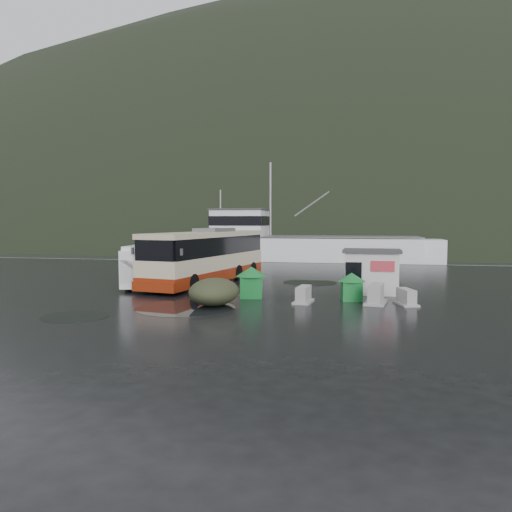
% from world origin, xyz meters
% --- Properties ---
extents(ground, '(160.00, 160.00, 0.00)m').
position_xyz_m(ground, '(0.00, 0.00, 0.00)').
color(ground, black).
rests_on(ground, ground).
extents(harbor_water, '(300.00, 180.00, 0.02)m').
position_xyz_m(harbor_water, '(0.00, 110.00, 0.00)').
color(harbor_water, black).
rests_on(harbor_water, ground).
extents(quay_edge, '(160.00, 0.60, 1.50)m').
position_xyz_m(quay_edge, '(0.00, 20.00, 0.00)').
color(quay_edge, '#999993').
rests_on(quay_edge, ground).
extents(headland, '(780.00, 540.00, 570.00)m').
position_xyz_m(headland, '(10.00, 250.00, 0.00)').
color(headland, black).
rests_on(headland, ground).
extents(coach_bus, '(5.06, 12.14, 3.33)m').
position_xyz_m(coach_bus, '(-2.24, 4.29, 0.00)').
color(coach_bus, beige).
rests_on(coach_bus, ground).
extents(white_van, '(2.66, 6.02, 2.43)m').
position_xyz_m(white_van, '(-4.83, 2.08, 0.00)').
color(white_van, white).
rests_on(white_van, ground).
extents(waste_bin_left, '(1.27, 1.27, 1.53)m').
position_xyz_m(waste_bin_left, '(1.62, -1.00, 0.00)').
color(waste_bin_left, '#136B29').
rests_on(waste_bin_left, ground).
extents(waste_bin_right, '(1.10, 1.10, 1.32)m').
position_xyz_m(waste_bin_right, '(6.43, -0.93, 0.00)').
color(waste_bin_right, '#136B29').
rests_on(waste_bin_right, ground).
extents(dome_tent, '(2.38, 3.20, 1.21)m').
position_xyz_m(dome_tent, '(0.44, -3.45, 0.00)').
color(dome_tent, '#313721').
rests_on(dome_tent, ground).
extents(ticket_kiosk, '(2.98, 2.29, 2.29)m').
position_xyz_m(ticket_kiosk, '(7.42, 1.73, 0.00)').
color(ticket_kiosk, silver).
rests_on(ticket_kiosk, ground).
extents(jersey_barrier_a, '(0.90, 1.58, 0.75)m').
position_xyz_m(jersey_barrier_a, '(4.28, -1.98, 0.00)').
color(jersey_barrier_a, '#999993').
rests_on(jersey_barrier_a, ground).
extents(jersey_barrier_b, '(1.15, 1.89, 0.89)m').
position_xyz_m(jersey_barrier_b, '(7.53, -1.61, 0.00)').
color(jersey_barrier_b, '#999993').
rests_on(jersey_barrier_b, ground).
extents(jersey_barrier_c, '(1.10, 1.58, 0.72)m').
position_xyz_m(jersey_barrier_c, '(8.85, -1.65, 0.00)').
color(jersey_barrier_c, '#999993').
rests_on(jersey_barrier_c, ground).
extents(fishing_trawler, '(28.90, 6.37, 11.55)m').
position_xyz_m(fishing_trawler, '(0.79, 28.27, 0.00)').
color(fishing_trawler, white).
rests_on(fishing_trawler, ground).
extents(puddles, '(10.97, 15.66, 0.01)m').
position_xyz_m(puddles, '(0.04, -2.02, 0.01)').
color(puddles, black).
rests_on(puddles, ground).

